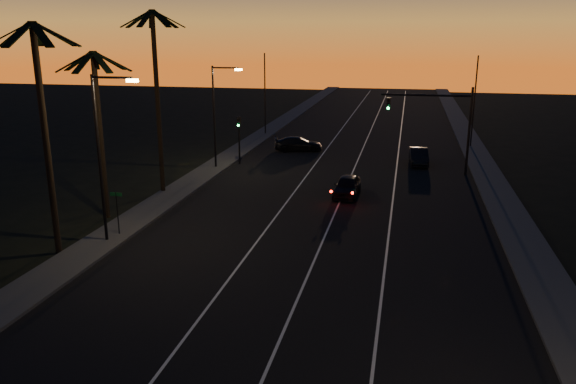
% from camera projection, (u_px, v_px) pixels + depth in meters
% --- Properties ---
extents(road, '(20.00, 170.00, 0.01)m').
position_uv_depth(road, '(332.00, 203.00, 37.80)').
color(road, black).
rests_on(road, ground).
extents(sidewalk_left, '(2.40, 170.00, 0.16)m').
position_uv_depth(sidewalk_left, '(176.00, 192.00, 40.04)').
color(sidewalk_left, '#3A3A37').
rests_on(sidewalk_left, ground).
extents(sidewalk_right, '(2.40, 170.00, 0.16)m').
position_uv_depth(sidewalk_right, '(507.00, 212.00, 35.53)').
color(sidewalk_right, '#3A3A37').
rests_on(sidewalk_right, ground).
extents(lane_stripe_left, '(0.12, 160.00, 0.01)m').
position_uv_depth(lane_stripe_left, '(288.00, 200.00, 38.40)').
color(lane_stripe_left, silver).
rests_on(lane_stripe_left, road).
extents(lane_stripe_mid, '(0.12, 160.00, 0.01)m').
position_uv_depth(lane_stripe_mid, '(339.00, 203.00, 37.70)').
color(lane_stripe_mid, silver).
rests_on(lane_stripe_mid, road).
extents(lane_stripe_right, '(0.12, 160.00, 0.01)m').
position_uv_depth(lane_stripe_right, '(392.00, 206.00, 37.00)').
color(lane_stripe_right, silver).
rests_on(lane_stripe_right, road).
extents(palm_near, '(4.25, 4.16, 11.53)m').
position_uv_depth(palm_near, '(43.00, 117.00, 27.13)').
color(palm_near, black).
rests_on(palm_near, ground).
extents(palm_mid, '(4.25, 4.16, 10.03)m').
position_uv_depth(palm_mid, '(99.00, 117.00, 33.12)').
color(palm_mid, black).
rests_on(palm_mid, ground).
extents(palm_far, '(4.25, 4.16, 12.53)m').
position_uv_depth(palm_far, '(157.00, 85.00, 38.20)').
color(palm_far, black).
rests_on(palm_far, ground).
extents(streetlight_left_near, '(2.55, 0.26, 9.00)m').
position_uv_depth(streetlight_left_near, '(104.00, 146.00, 29.10)').
color(streetlight_left_near, black).
rests_on(streetlight_left_near, ground).
extents(streetlight_left_far, '(2.55, 0.26, 8.50)m').
position_uv_depth(streetlight_left_far, '(217.00, 109.00, 46.12)').
color(streetlight_left_far, black).
rests_on(streetlight_left_far, ground).
extents(street_sign, '(0.70, 0.06, 2.60)m').
position_uv_depth(street_sign, '(117.00, 208.00, 31.06)').
color(street_sign, black).
rests_on(street_sign, ground).
extents(signal_mast, '(7.10, 0.41, 7.00)m').
position_uv_depth(signal_mast, '(439.00, 115.00, 44.49)').
color(signal_mast, black).
rests_on(signal_mast, ground).
extents(signal_post, '(0.28, 0.37, 4.20)m').
position_uv_depth(signal_post, '(239.00, 131.00, 48.33)').
color(signal_post, black).
rests_on(signal_post, ground).
extents(far_pole_left, '(0.14, 0.14, 9.00)m').
position_uv_depth(far_pole_left, '(265.00, 95.00, 62.34)').
color(far_pole_left, black).
rests_on(far_pole_left, ground).
extents(far_pole_right, '(0.14, 0.14, 9.00)m').
position_uv_depth(far_pole_right, '(474.00, 102.00, 55.09)').
color(far_pole_right, black).
rests_on(far_pole_right, ground).
extents(lead_car, '(1.80, 4.68, 1.41)m').
position_uv_depth(lead_car, '(347.00, 186.00, 39.19)').
color(lead_car, black).
rests_on(lead_car, road).
extents(right_car, '(1.73, 4.32, 1.40)m').
position_uv_depth(right_car, '(419.00, 157.00, 48.72)').
color(right_car, black).
rests_on(right_car, road).
extents(cross_car, '(4.99, 2.96, 1.36)m').
position_uv_depth(cross_car, '(298.00, 144.00, 54.51)').
color(cross_car, black).
rests_on(cross_car, road).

